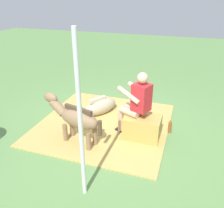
% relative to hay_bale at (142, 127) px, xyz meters
% --- Properties ---
extents(ground_plane, '(24.00, 24.00, 0.00)m').
position_rel_hay_bale_xyz_m(ground_plane, '(0.74, -0.08, -0.23)').
color(ground_plane, '#608C4C').
extents(hay_patch, '(2.74, 2.76, 0.02)m').
position_rel_hay_bale_xyz_m(hay_patch, '(0.89, -0.27, -0.22)').
color(hay_patch, tan).
rests_on(hay_patch, ground).
extents(hay_bale, '(0.70, 0.50, 0.47)m').
position_rel_hay_bale_xyz_m(hay_bale, '(0.00, 0.00, 0.00)').
color(hay_bale, tan).
rests_on(hay_bale, ground).
extents(person_seated, '(0.72, 0.57, 1.35)m').
position_rel_hay_bale_xyz_m(person_seated, '(0.16, -0.04, 0.51)').
color(person_seated, '#D8AD8C').
rests_on(person_seated, ground).
extents(pony_standing, '(1.33, 0.53, 0.89)m').
position_rel_hay_bale_xyz_m(pony_standing, '(1.16, 0.54, 0.30)').
color(pony_standing, '#8C6B4C').
rests_on(pony_standing, ground).
extents(pony_lying, '(0.90, 1.30, 0.42)m').
position_rel_hay_bale_xyz_m(pony_lying, '(1.20, -0.62, -0.04)').
color(pony_lying, tan).
rests_on(pony_lying, ground).
extents(soda_bottle, '(0.07, 0.07, 0.29)m').
position_rel_hay_bale_xyz_m(soda_bottle, '(-0.50, -0.37, -0.09)').
color(soda_bottle, brown).
rests_on(soda_bottle, ground).
extents(tent_pole_left, '(0.06, 0.06, 2.32)m').
position_rel_hay_bale_xyz_m(tent_pole_left, '(0.48, 1.67, 0.93)').
color(tent_pole_left, silver).
rests_on(tent_pole_left, ground).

